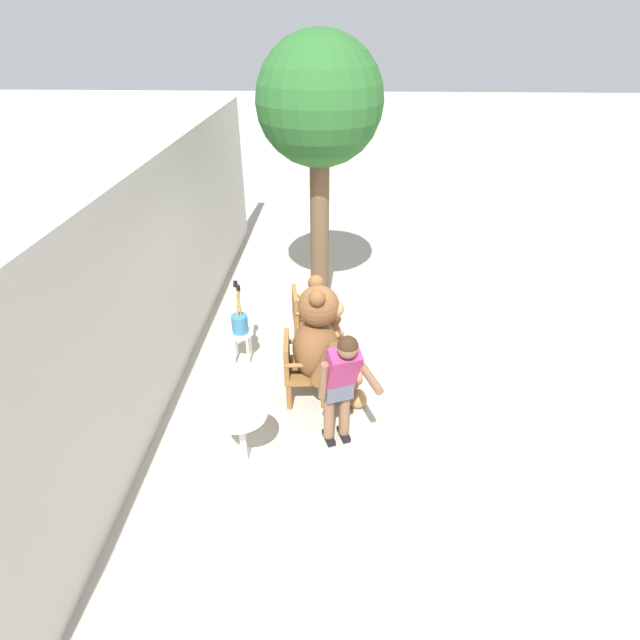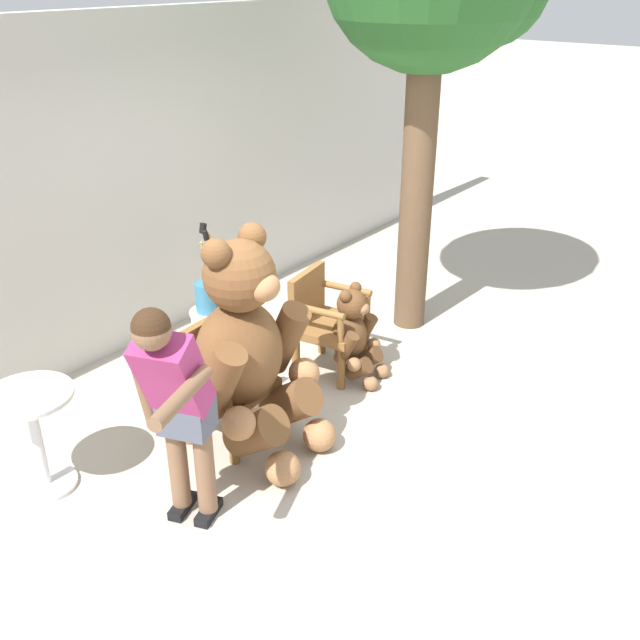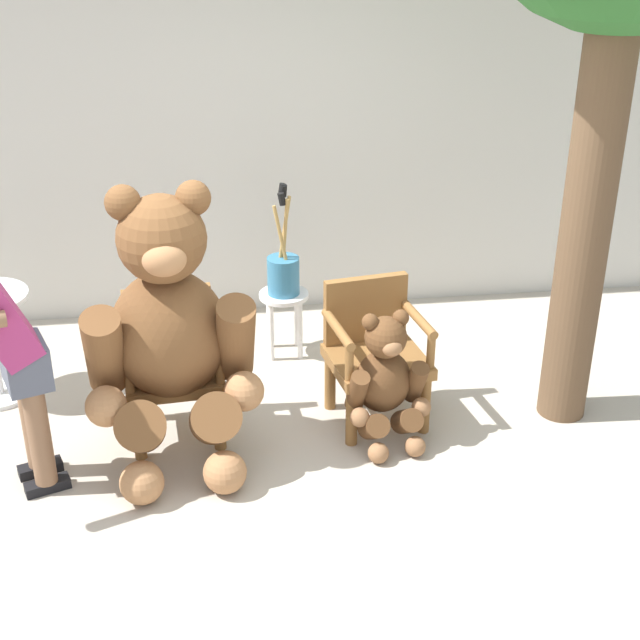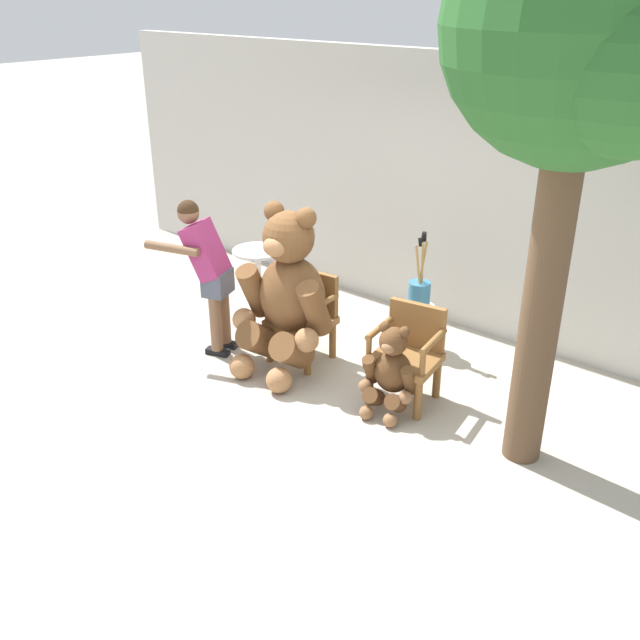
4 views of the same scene
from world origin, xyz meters
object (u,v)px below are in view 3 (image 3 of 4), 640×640
Objects in this scene: wooden_chair_left at (173,361)px; teddy_bear_small at (386,380)px; teddy_bear_large at (170,332)px; brush_bucket at (283,271)px; person_visitor at (0,339)px; white_stool at (284,307)px; wooden_chair_right at (374,349)px.

wooden_chair_left is 1.04× the size of teddy_bear_small.
teddy_bear_large is 1.37m from brush_bucket.
teddy_bear_small is at bearing 5.63° from person_visitor.
teddy_bear_large is 2.07× the size of brush_bucket.
person_visitor is 2.10m from brush_bucket.
white_stool is at bearing 57.61° from teddy_bear_large.
teddy_bear_large reaches higher than wooden_chair_left.
brush_bucket reaches higher than wooden_chair_right.
wooden_chair_left is 0.56× the size of person_visitor.
teddy_bear_large is at bearing -167.36° from wooden_chair_right.
wooden_chair_right reaches higher than teddy_bear_small.
teddy_bear_small is (1.21, -0.02, -0.38)m from teddy_bear_large.
teddy_bear_small is at bearing -67.57° from brush_bucket.
person_visitor is at bearing -174.37° from teddy_bear_small.
wooden_chair_right is at bearing -62.20° from white_stool.
teddy_bear_small is (0.02, -0.28, -0.06)m from wooden_chair_right.
wooden_chair_left is 1.26m from teddy_bear_small.
brush_bucket reaches higher than teddy_bear_small.
wooden_chair_left is 1.00× the size of wooden_chair_right.
wooden_chair_left is 1.15m from white_stool.
wooden_chair_left is at bearing 179.97° from wooden_chair_right.
person_visitor is (-0.82, -0.49, 0.45)m from wooden_chair_left.
brush_bucket is (-0.46, 0.88, 0.17)m from wooden_chair_right.
person_visitor is at bearing -166.51° from wooden_chair_right.
brush_bucket is at bearing 49.90° from wooden_chair_left.
person_visitor is at bearing -149.40° from wooden_chair_left.
wooden_chair_left reaches higher than white_stool.
teddy_bear_large reaches higher than brush_bucket.
teddy_bear_large reaches higher than white_stool.
wooden_chair_left is 0.53× the size of teddy_bear_large.
teddy_bear_large is at bearing -122.39° from white_stool.
wooden_chair_right is at bearing 13.49° from person_visitor.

